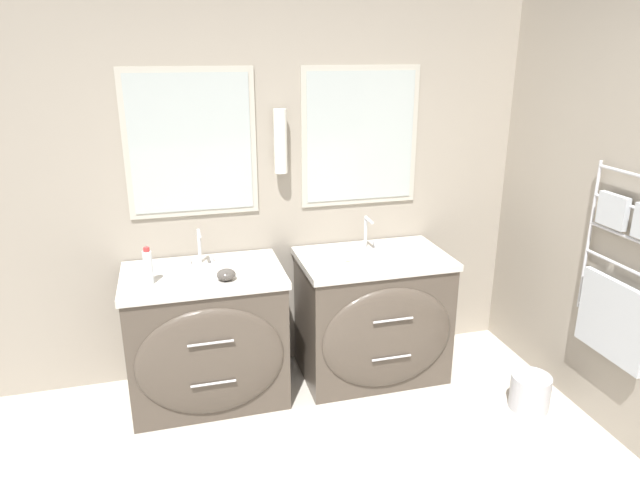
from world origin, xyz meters
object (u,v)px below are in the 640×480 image
object	(u,v)px
amenity_bowl	(226,275)
waste_bin	(530,391)
toiletry_bottle	(148,267)
vanity_left	(207,338)
vanity_right	(374,317)

from	to	relation	value
amenity_bowl	waste_bin	bearing A→B (deg)	-15.77
toiletry_bottle	waste_bin	size ratio (longest dim) A/B	0.90
vanity_left	amenity_bowl	xyz separation A→B (m)	(0.13, -0.12, 0.46)
vanity_left	waste_bin	size ratio (longest dim) A/B	3.95
waste_bin	amenity_bowl	bearing A→B (deg)	164.23
amenity_bowl	waste_bin	world-z (taller)	amenity_bowl
vanity_right	amenity_bowl	bearing A→B (deg)	-172.80
toiletry_bottle	amenity_bowl	xyz separation A→B (m)	(0.43, -0.06, -0.07)
amenity_bowl	waste_bin	size ratio (longest dim) A/B	0.45
vanity_right	toiletry_bottle	world-z (taller)	toiletry_bottle
vanity_left	vanity_right	bearing A→B (deg)	0.00
toiletry_bottle	vanity_left	bearing A→B (deg)	11.63
vanity_left	waste_bin	world-z (taller)	vanity_left
vanity_right	waste_bin	xyz separation A→B (m)	(0.81, -0.62, -0.31)
amenity_bowl	waste_bin	xyz separation A→B (m)	(1.78, -0.50, -0.77)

